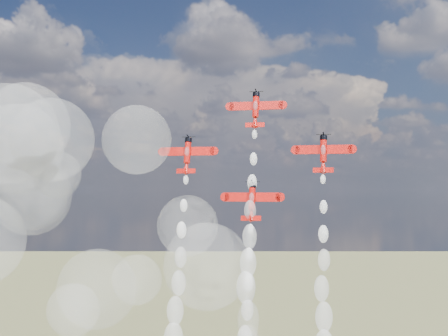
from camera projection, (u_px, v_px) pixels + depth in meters
plane_lead at (256, 109)px, 124.94m from camera, size 10.82×4.11×7.59m
plane_left at (187, 154)px, 125.17m from camera, size 10.82×4.11×7.59m
plane_right at (323, 153)px, 119.46m from camera, size 10.82×4.11×7.59m
plane_slot at (252, 200)px, 119.68m from camera, size 10.82×4.11×7.59m
drifted_smoke_cloud at (53, 188)px, 136.59m from camera, size 65.30×41.02×56.67m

